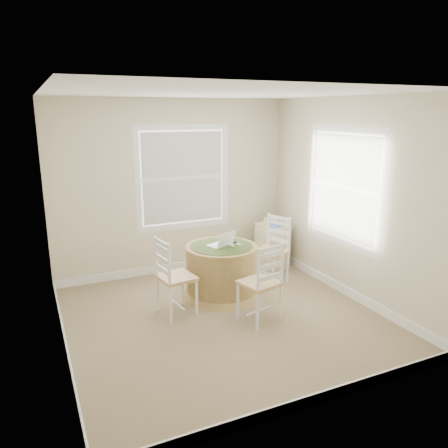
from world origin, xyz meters
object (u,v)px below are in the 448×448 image
laptop (221,244)px  round_table (221,268)px  chair_left (176,277)px  corner_chest (272,245)px  chair_near (260,283)px  chair_right (270,251)px

laptop → round_table: bearing=60.2°
chair_left → corner_chest: 2.18m
round_table → corner_chest: round_table is taller
chair_near → chair_right: bearing=-139.5°
chair_right → corner_chest: bearing=126.1°
chair_left → chair_near: (0.83, -0.58, 0.00)m
round_table → chair_near: (0.09, -0.88, 0.10)m
round_table → corner_chest: bearing=19.4°
chair_near → chair_left: bearing=-48.2°
laptop → corner_chest: laptop is taller
chair_left → corner_chest: size_ratio=1.39×
round_table → laptop: (0.00, 0.01, 0.34)m
chair_right → laptop: chair_right is taller
chair_left → laptop: 0.84m
round_table → chair_right: 0.82m
laptop → corner_chest: 1.42m
chair_right → round_table: bearing=-103.9°
corner_chest → round_table: bearing=-156.9°
round_table → chair_right: chair_right is taller
round_table → laptop: size_ratio=3.05×
chair_near → corner_chest: 1.93m
round_table → chair_left: 0.80m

